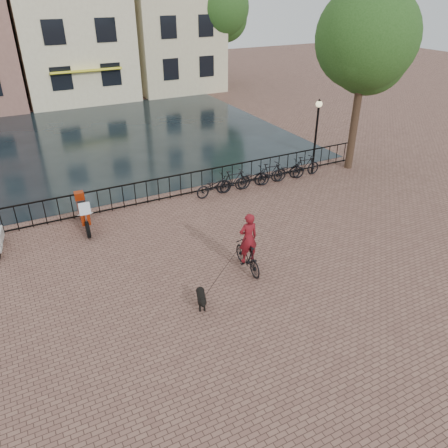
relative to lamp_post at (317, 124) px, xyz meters
name	(u,v)px	position (x,y,z in m)	size (l,w,h in m)	color
ground	(272,306)	(-7.20, -7.60, -2.38)	(100.00, 100.00, 0.00)	brown
canal_water	(113,138)	(-7.20, 9.70, -2.38)	(20.00, 20.00, 0.00)	black
railing	(170,188)	(-7.20, 0.40, -1.87)	(20.00, 0.05, 1.02)	black
canal_house_mid	(67,16)	(-6.70, 22.40, 3.52)	(8.00, 9.50, 11.80)	beige
canal_house_right	(165,3)	(1.30, 22.40, 4.27)	(7.00, 9.00, 13.30)	#C8B794
tree_near_right	(367,38)	(2.00, -0.30, 3.60)	(4.48, 4.48, 8.24)	black
tree_far_right	(220,8)	(4.80, 19.40, 3.97)	(4.76, 4.76, 8.76)	black
lamp_post	(317,124)	(0.00, 0.00, 0.00)	(0.30, 0.30, 3.45)	black
cyclist	(248,246)	(-6.92, -5.69, -1.49)	(0.76, 1.74, 2.34)	black
dog	(201,299)	(-9.00, -6.70, -2.09)	(0.53, 0.90, 0.58)	black
motorcycle	(83,210)	(-10.94, -0.53, -1.65)	(0.62, 2.06, 1.45)	#9C290B
parked_bike_0	(214,186)	(-5.40, -0.20, -1.93)	(0.60, 1.72, 0.90)	black
parked_bike_1	(234,181)	(-4.45, -0.20, -1.88)	(0.47, 1.66, 1.00)	black
parked_bike_2	(252,178)	(-3.50, -0.20, -1.93)	(0.60, 1.72, 0.90)	black
parked_bike_3	(270,173)	(-2.55, -0.20, -1.88)	(0.47, 1.66, 1.00)	black
parked_bike_4	(288,171)	(-1.60, -0.20, -1.93)	(0.60, 1.72, 0.90)	black
parked_bike_5	(304,166)	(-0.65, -0.20, -1.88)	(0.47, 1.66, 1.00)	black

